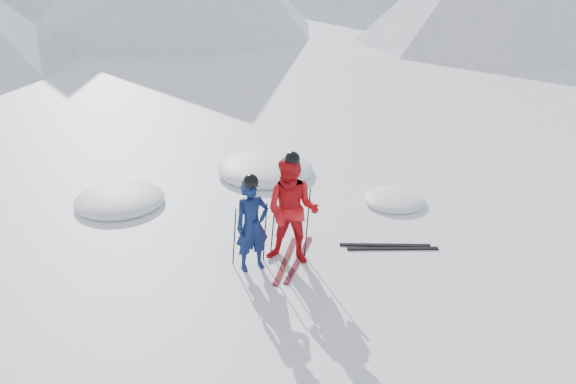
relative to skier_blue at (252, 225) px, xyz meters
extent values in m
plane|color=white|center=(2.30, 0.20, -0.83)|extent=(160.00, 160.00, 0.00)
imported|color=#0C1B4A|center=(0.00, 0.00, 0.00)|extent=(0.70, 0.56, 1.66)
imported|color=red|center=(0.72, 0.13, 0.15)|extent=(1.17, 1.06, 1.97)
cylinder|color=black|center=(-0.30, 0.15, -0.28)|extent=(0.11, 0.08, 1.11)
cylinder|color=black|center=(0.25, 0.25, -0.28)|extent=(0.11, 0.07, 1.11)
cylinder|color=black|center=(0.42, 0.38, -0.18)|extent=(0.13, 0.10, 1.31)
cylinder|color=black|center=(1.02, 0.28, -0.18)|extent=(0.13, 0.09, 1.31)
cube|color=black|center=(0.60, 0.13, -0.82)|extent=(0.68, 1.62, 0.03)
cube|color=black|center=(0.84, 0.13, -0.82)|extent=(0.79, 1.58, 0.03)
cube|color=black|center=(2.53, 0.40, -0.82)|extent=(1.69, 0.39, 0.03)
cube|color=black|center=(2.63, 0.25, -0.82)|extent=(1.70, 0.33, 0.03)
ellipsoid|color=white|center=(-2.57, 3.09, -0.83)|extent=(1.92, 1.92, 0.42)
ellipsoid|color=white|center=(3.31, 2.22, -0.83)|extent=(1.33, 1.33, 0.29)
ellipsoid|color=white|center=(0.75, 4.34, -0.83)|extent=(2.31, 2.31, 0.51)
camera|label=1|loc=(-0.83, -9.24, 4.74)|focal=38.00mm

